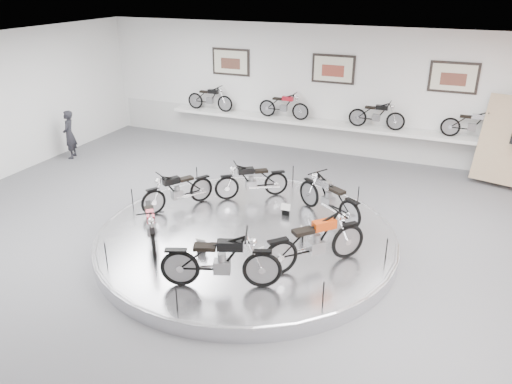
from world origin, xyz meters
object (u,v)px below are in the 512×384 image
at_px(bike_f, 315,241).
at_px(display_platform, 246,238).
at_px(bike_b, 252,180).
at_px(bike_e, 221,260).
at_px(shelf, 328,125).
at_px(visitor, 69,135).
at_px(bike_d, 151,225).
at_px(bike_a, 329,197).
at_px(bike_c, 178,190).

bearing_deg(bike_f, display_platform, 110.18).
xyz_separation_m(bike_b, bike_e, (1.03, -3.74, 0.07)).
distance_m(shelf, bike_f, 7.34).
xyz_separation_m(shelf, visitor, (-7.40, -3.44, -0.24)).
distance_m(bike_b, bike_f, 3.40).
xyz_separation_m(bike_e, visitor, (-7.81, 4.98, -0.07)).
height_order(shelf, bike_d, bike_d).
distance_m(bike_e, visitor, 9.26).
bearing_deg(bike_a, bike_c, 46.77).
bearing_deg(shelf, bike_e, -87.22).
xyz_separation_m(bike_b, bike_d, (-0.94, -2.95, -0.01)).
xyz_separation_m(bike_d, visitor, (-5.84, 4.19, 0.01)).
relative_size(shelf, bike_f, 6.02).
bearing_deg(display_platform, shelf, 90.00).
xyz_separation_m(bike_d, bike_e, (1.97, -0.79, 0.08)).
bearing_deg(visitor, bike_d, 28.05).
bearing_deg(shelf, bike_f, -76.36).
relative_size(bike_a, bike_c, 1.07).
height_order(display_platform, bike_d, bike_d).
bearing_deg(bike_d, shelf, 130.89).
xyz_separation_m(shelf, bike_e, (0.41, -8.42, -0.17)).
bearing_deg(bike_d, bike_e, 30.58).
height_order(display_platform, bike_c, bike_c).
height_order(display_platform, bike_b, bike_b).
height_order(bike_a, visitor, visitor).
relative_size(bike_e, visitor, 1.19).
bearing_deg(bike_e, bike_a, 52.86).
relative_size(shelf, bike_d, 7.14).
height_order(bike_d, visitor, visitor).
relative_size(bike_a, bike_d, 1.09).
relative_size(display_platform, bike_e, 3.53).
bearing_deg(visitor, bike_b, 53.38).
bearing_deg(visitor, bike_a, 53.68).
height_order(shelf, visitor, visitor).
bearing_deg(bike_e, bike_f, 23.51).
bearing_deg(bike_d, bike_b, 124.76).
bearing_deg(display_platform, bike_b, 109.76).
height_order(shelf, bike_a, bike_a).
distance_m(bike_b, bike_c, 1.83).
relative_size(bike_b, visitor, 1.02).
relative_size(display_platform, bike_b, 4.10).
bearing_deg(bike_b, bike_c, 6.04).
distance_m(shelf, visitor, 8.16).
height_order(bike_e, bike_f, bike_f).
xyz_separation_m(display_platform, shelf, (0.00, 6.40, 0.85)).
bearing_deg(bike_f, bike_d, 141.61).
relative_size(bike_a, bike_b, 1.08).
bearing_deg(shelf, display_platform, -90.00).
distance_m(bike_f, visitor, 9.85).
height_order(display_platform, bike_a, bike_a).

